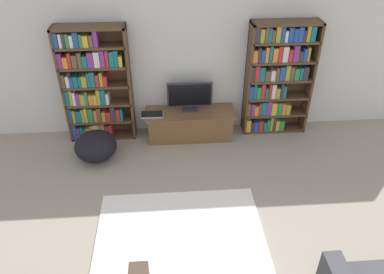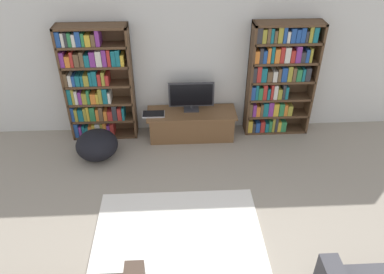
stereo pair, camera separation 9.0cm
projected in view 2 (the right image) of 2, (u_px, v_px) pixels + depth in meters
The scene contains 8 objects.
wall_back at pixel (186, 54), 5.73m from camera, with size 8.80×0.06×2.60m.
bookshelf_left at pixel (96, 85), 5.73m from camera, with size 1.04×0.30×1.83m.
bookshelf_right at pixel (278, 78), 5.83m from camera, with size 1.04×0.30×1.83m.
tv_stand at pixel (192, 124), 6.07m from camera, with size 1.42×0.51×0.45m.
television at pixel (191, 96), 5.85m from camera, with size 0.71×0.16×0.48m.
laptop at pixel (153, 114), 5.87m from camera, with size 0.35×0.20×0.03m.
area_rug at pixel (178, 236), 4.43m from camera, with size 1.99×1.53×0.02m.
beanbag_ottoman at pixel (97, 145), 5.61m from camera, with size 0.62×0.62×0.43m, color black.
Camera 2 is at (-0.19, -1.21, 3.47)m, focal length 35.00 mm.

